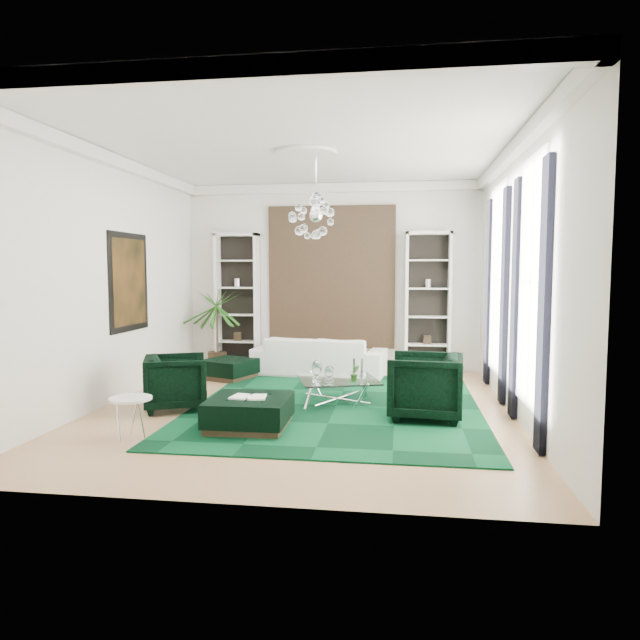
# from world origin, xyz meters

# --- Properties ---
(floor) EXTENTS (6.00, 7.00, 0.02)m
(floor) POSITION_xyz_m (0.00, 0.00, -0.01)
(floor) COLOR tan
(floor) RESTS_ON ground
(ceiling) EXTENTS (6.00, 7.00, 0.02)m
(ceiling) POSITION_xyz_m (0.00, 0.00, 3.81)
(ceiling) COLOR white
(ceiling) RESTS_ON ground
(wall_back) EXTENTS (6.00, 0.02, 3.80)m
(wall_back) POSITION_xyz_m (0.00, 3.51, 1.90)
(wall_back) COLOR silver
(wall_back) RESTS_ON ground
(wall_front) EXTENTS (6.00, 0.02, 3.80)m
(wall_front) POSITION_xyz_m (0.00, -3.51, 1.90)
(wall_front) COLOR silver
(wall_front) RESTS_ON ground
(wall_left) EXTENTS (0.02, 7.00, 3.80)m
(wall_left) POSITION_xyz_m (-3.01, 0.00, 1.90)
(wall_left) COLOR silver
(wall_left) RESTS_ON ground
(wall_right) EXTENTS (0.02, 7.00, 3.80)m
(wall_right) POSITION_xyz_m (3.01, 0.00, 1.90)
(wall_right) COLOR silver
(wall_right) RESTS_ON ground
(crown_molding) EXTENTS (6.00, 7.00, 0.18)m
(crown_molding) POSITION_xyz_m (0.00, 0.00, 3.70)
(crown_molding) COLOR white
(crown_molding) RESTS_ON ceiling
(ceiling_medallion) EXTENTS (0.90, 0.90, 0.05)m
(ceiling_medallion) POSITION_xyz_m (0.00, 0.30, 3.77)
(ceiling_medallion) COLOR white
(ceiling_medallion) RESTS_ON ceiling
(tapestry) EXTENTS (2.50, 0.06, 2.80)m
(tapestry) POSITION_xyz_m (0.00, 3.46, 1.90)
(tapestry) COLOR black
(tapestry) RESTS_ON wall_back
(shelving_left) EXTENTS (0.90, 0.38, 2.80)m
(shelving_left) POSITION_xyz_m (-1.95, 3.31, 1.40)
(shelving_left) COLOR white
(shelving_left) RESTS_ON floor
(shelving_right) EXTENTS (0.90, 0.38, 2.80)m
(shelving_right) POSITION_xyz_m (1.95, 3.31, 1.40)
(shelving_right) COLOR white
(shelving_right) RESTS_ON floor
(painting) EXTENTS (0.04, 1.30, 1.60)m
(painting) POSITION_xyz_m (-2.97, 0.60, 1.85)
(painting) COLOR black
(painting) RESTS_ON wall_left
(window_near) EXTENTS (0.03, 1.10, 2.90)m
(window_near) POSITION_xyz_m (2.99, -0.90, 1.90)
(window_near) COLOR white
(window_near) RESTS_ON wall_right
(curtain_near_a) EXTENTS (0.07, 0.30, 3.25)m
(curtain_near_a) POSITION_xyz_m (2.96, -1.68, 1.65)
(curtain_near_a) COLOR black
(curtain_near_a) RESTS_ON floor
(curtain_near_b) EXTENTS (0.07, 0.30, 3.25)m
(curtain_near_b) POSITION_xyz_m (2.96, -0.12, 1.65)
(curtain_near_b) COLOR black
(curtain_near_b) RESTS_ON floor
(window_far) EXTENTS (0.03, 1.10, 2.90)m
(window_far) POSITION_xyz_m (2.99, 1.50, 1.90)
(window_far) COLOR white
(window_far) RESTS_ON wall_right
(curtain_far_a) EXTENTS (0.07, 0.30, 3.25)m
(curtain_far_a) POSITION_xyz_m (2.96, 0.72, 1.65)
(curtain_far_a) COLOR black
(curtain_far_a) RESTS_ON floor
(curtain_far_b) EXTENTS (0.07, 0.30, 3.25)m
(curtain_far_b) POSITION_xyz_m (2.96, 2.28, 1.65)
(curtain_far_b) COLOR black
(curtain_far_b) RESTS_ON floor
(rug) EXTENTS (4.20, 5.00, 0.02)m
(rug) POSITION_xyz_m (0.47, 0.20, 0.01)
(rug) COLOR black
(rug) RESTS_ON floor
(sofa) EXTENTS (2.64, 1.27, 0.74)m
(sofa) POSITION_xyz_m (-0.15, 2.74, 0.37)
(sofa) COLOR white
(sofa) RESTS_ON floor
(armchair_left) EXTENTS (1.14, 1.13, 0.81)m
(armchair_left) POSITION_xyz_m (-1.85, -0.28, 0.40)
(armchair_left) COLOR black
(armchair_left) RESTS_ON floor
(armchair_right) EXTENTS (1.09, 1.06, 0.91)m
(armchair_right) POSITION_xyz_m (1.76, -0.32, 0.45)
(armchair_right) COLOR black
(armchair_right) RESTS_ON floor
(coffee_table) EXTENTS (1.44, 1.44, 0.40)m
(coffee_table) POSITION_xyz_m (0.46, 0.40, 0.20)
(coffee_table) COLOR white
(coffee_table) RESTS_ON floor
(ottoman_side) EXTENTS (1.08, 1.08, 0.37)m
(ottoman_side) POSITION_xyz_m (-1.78, 2.11, 0.19)
(ottoman_side) COLOR black
(ottoman_side) RESTS_ON floor
(ottoman_front) EXTENTS (1.02, 1.02, 0.41)m
(ottoman_front) POSITION_xyz_m (-0.52, -1.15, 0.20)
(ottoman_front) COLOR black
(ottoman_front) RESTS_ON floor
(book) EXTENTS (0.46, 0.31, 0.03)m
(book) POSITION_xyz_m (-0.52, -1.15, 0.42)
(book) COLOR white
(book) RESTS_ON ottoman_front
(side_table) EXTENTS (0.64, 0.64, 0.49)m
(side_table) POSITION_xyz_m (-1.83, -1.75, 0.24)
(side_table) COLOR white
(side_table) RESTS_ON floor
(palm) EXTENTS (1.49, 1.49, 2.12)m
(palm) POSITION_xyz_m (-2.35, 3.15, 1.06)
(palm) COLOR #27631C
(palm) RESTS_ON floor
(chandelier) EXTENTS (0.83, 0.83, 0.72)m
(chandelier) POSITION_xyz_m (0.15, 0.30, 2.85)
(chandelier) COLOR white
(chandelier) RESTS_ON ceiling
(table_plant) EXTENTS (0.17, 0.15, 0.25)m
(table_plant) POSITION_xyz_m (0.75, 0.16, 0.52)
(table_plant) COLOR #27631C
(table_plant) RESTS_ON coffee_table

